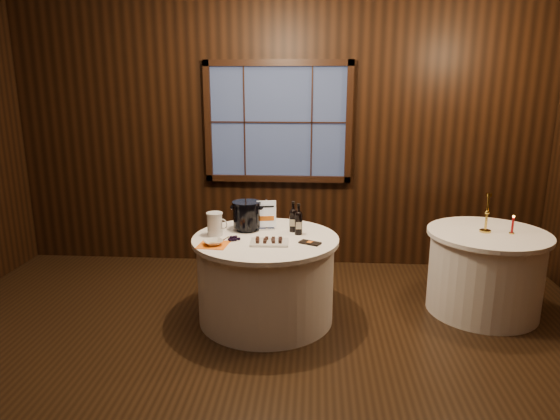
# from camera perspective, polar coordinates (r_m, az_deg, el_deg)

# --- Properties ---
(ground) EXTENTS (6.00, 6.00, 0.00)m
(ground) POSITION_cam_1_polar(r_m,az_deg,el_deg) (3.79, -3.16, -18.97)
(ground) COLOR black
(ground) RESTS_ON ground
(back_wall) EXTENTS (6.00, 0.10, 3.00)m
(back_wall) POSITION_cam_1_polar(r_m,az_deg,el_deg) (5.66, -0.22, 8.95)
(back_wall) COLOR black
(back_wall) RESTS_ON ground
(main_table) EXTENTS (1.28, 1.28, 0.77)m
(main_table) POSITION_cam_1_polar(r_m,az_deg,el_deg) (4.49, -1.63, -7.78)
(main_table) COLOR white
(main_table) RESTS_ON ground
(side_table) EXTENTS (1.08, 1.08, 0.77)m
(side_table) POSITION_cam_1_polar(r_m,az_deg,el_deg) (5.00, 22.34, -6.52)
(side_table) COLOR white
(side_table) RESTS_ON ground
(sign_stand) EXTENTS (0.17, 0.11, 0.28)m
(sign_stand) POSITION_cam_1_polar(r_m,az_deg,el_deg) (4.56, -1.57, -1.07)
(sign_stand) COLOR #B4B5BB
(sign_stand) RESTS_ON main_table
(port_bottle_left) EXTENTS (0.07, 0.07, 0.28)m
(port_bottle_left) POSITION_cam_1_polar(r_m,az_deg,el_deg) (4.49, 1.51, -0.99)
(port_bottle_left) COLOR black
(port_bottle_left) RESTS_ON main_table
(port_bottle_right) EXTENTS (0.07, 0.07, 0.28)m
(port_bottle_right) POSITION_cam_1_polar(r_m,az_deg,el_deg) (4.40, 2.13, -1.29)
(port_bottle_right) COLOR black
(port_bottle_right) RESTS_ON main_table
(ice_bucket) EXTENTS (0.26, 0.26, 0.27)m
(ice_bucket) POSITION_cam_1_polar(r_m,az_deg,el_deg) (4.53, -3.83, -0.60)
(ice_bucket) COLOR black
(ice_bucket) RESTS_ON main_table
(chocolate_plate) EXTENTS (0.33, 0.22, 0.05)m
(chocolate_plate) POSITION_cam_1_polar(r_m,az_deg,el_deg) (4.18, -1.23, -3.61)
(chocolate_plate) COLOR white
(chocolate_plate) RESTS_ON main_table
(chocolate_box) EXTENTS (0.20, 0.16, 0.01)m
(chocolate_box) POSITION_cam_1_polar(r_m,az_deg,el_deg) (4.19, 3.43, -3.76)
(chocolate_box) COLOR black
(chocolate_box) RESTS_ON main_table
(grape_bunch) EXTENTS (0.17, 0.10, 0.04)m
(grape_bunch) POSITION_cam_1_polar(r_m,az_deg,el_deg) (4.26, -5.32, -3.30)
(grape_bunch) COLOR black
(grape_bunch) RESTS_ON main_table
(glass_pitcher) EXTENTS (0.19, 0.14, 0.21)m
(glass_pitcher) POSITION_cam_1_polar(r_m,az_deg,el_deg) (4.42, -7.44, -1.58)
(glass_pitcher) COLOR silver
(glass_pitcher) RESTS_ON main_table
(orange_napkin) EXTENTS (0.26, 0.26, 0.00)m
(orange_napkin) POSITION_cam_1_polar(r_m,az_deg,el_deg) (4.19, -7.64, -3.96)
(orange_napkin) COLOR orange
(orange_napkin) RESTS_ON main_table
(cracker_bowl) EXTENTS (0.21, 0.21, 0.04)m
(cracker_bowl) POSITION_cam_1_polar(r_m,az_deg,el_deg) (4.18, -7.65, -3.68)
(cracker_bowl) COLOR white
(cracker_bowl) RESTS_ON orange_napkin
(brass_candlestick) EXTENTS (0.10, 0.10, 0.36)m
(brass_candlestick) POSITION_cam_1_polar(r_m,az_deg,el_deg) (4.84, 22.53, -0.86)
(brass_candlestick) COLOR gold
(brass_candlestick) RESTS_ON side_table
(red_candle) EXTENTS (0.05, 0.05, 0.17)m
(red_candle) POSITION_cam_1_polar(r_m,az_deg,el_deg) (4.89, 25.03, -1.72)
(red_candle) COLOR gold
(red_candle) RESTS_ON side_table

